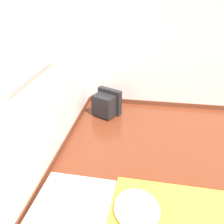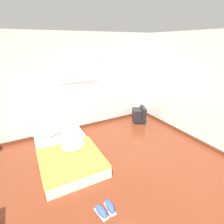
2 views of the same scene
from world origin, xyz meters
TOP-DOWN VIEW (x-y plane):
  - wall_back at (0.01, 2.87)m, footprint 7.92×0.08m
  - crt_tv at (2.20, 2.36)m, footprint 0.52×0.55m

SIDE VIEW (x-z plane):
  - crt_tv at x=2.20m, z-range -0.01..0.47m
  - wall_back at x=0.01m, z-range -0.01..2.59m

